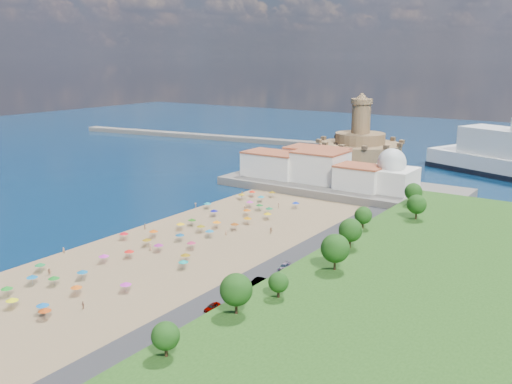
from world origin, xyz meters
The scene contains 11 objects.
ground centered at (0.00, 0.00, 0.00)m, with size 700.00×700.00×0.00m, color #071938.
terrace centered at (10.00, 73.00, 1.50)m, with size 90.00×36.00×3.00m, color #59544C.
jetty centered at (-12.00, 108.00, 1.20)m, with size 18.00×70.00×2.40m, color #59544C.
breakwater centered at (-110.00, 153.00, 1.30)m, with size 200.00×7.00×2.60m, color #59544C.
waterfront_buildings centered at (-3.05, 73.64, 7.88)m, with size 57.00×29.00×11.00m.
domed_building centered at (30.00, 71.00, 8.97)m, with size 16.00×16.00×15.00m.
fortress centered at (-12.00, 138.00, 6.68)m, with size 40.00×40.00×32.40m.
beach_parasols centered at (-0.15, -9.71, 2.15)m, with size 32.41×115.95×2.20m.
beachgoers centered at (-2.94, -0.39, 1.14)m, with size 37.48×101.23×1.88m.
parked_cars centered at (36.00, -1.59, 1.37)m, with size 2.65×73.03×1.38m.
hillside_trees centered at (49.17, -5.95, 10.11)m, with size 13.23×111.00×7.69m.
Camera 1 is at (101.29, -117.27, 49.08)m, focal length 40.00 mm.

